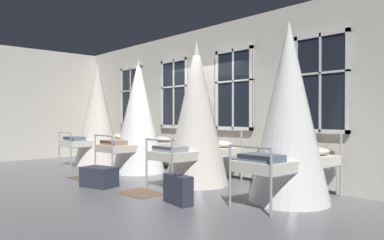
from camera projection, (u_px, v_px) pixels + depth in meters
ground at (169, 177)px, 8.07m from camera, size 19.77×19.77×0.00m
back_wall_with_windows at (205, 100)px, 8.77m from camera, size 10.89×0.10×3.40m
end_wall_left at (4, 104)px, 10.87m from camera, size 0.10×6.74×3.40m
window_bank at (201, 127)px, 8.70m from camera, size 7.09×0.10×2.71m
cot_first at (98, 115)px, 10.25m from camera, size 1.25×1.90×2.80m
cot_second at (139, 117)px, 8.78m from camera, size 1.25×1.92×2.68m
cot_third at (197, 115)px, 7.21m from camera, size 1.25×1.92×2.80m
cot_fourth at (289, 114)px, 5.72m from camera, size 1.25×1.91×2.81m
rug_second at (87, 178)px, 7.87m from camera, size 0.81×0.57×0.01m
rug_third at (141, 193)px, 6.37m from camera, size 0.80×0.56×0.01m
suitcase_dark at (178, 189)px, 5.59m from camera, size 0.58×0.29×0.47m
travel_trunk at (99, 177)px, 6.95m from camera, size 0.73×0.57×0.37m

